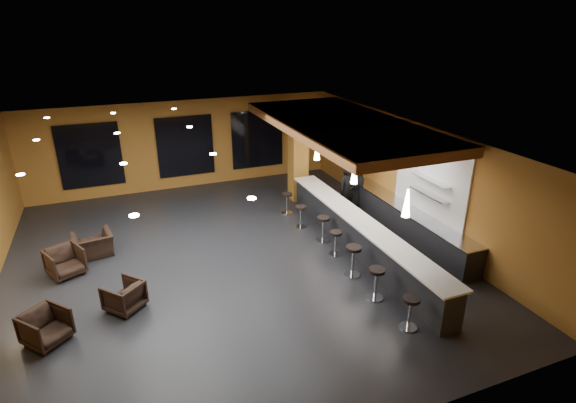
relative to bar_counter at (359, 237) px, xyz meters
name	(u,v)px	position (x,y,z in m)	size (l,w,h in m)	color
floor	(230,261)	(-3.65, 1.00, -0.55)	(12.00, 13.00, 0.10)	black
ceiling	(223,139)	(-3.65, 1.00, 3.05)	(12.00, 13.00, 0.10)	black
wall_back	(185,144)	(-3.65, 7.55, 1.25)	(12.00, 0.10, 3.50)	#996122
wall_front	(340,362)	(-3.65, -5.55, 1.25)	(12.00, 0.10, 3.50)	#996122
wall_right	(412,176)	(2.40, 1.00, 1.25)	(0.10, 13.00, 3.50)	#996122
wood_soffit	(342,125)	(0.35, 2.00, 2.86)	(3.60, 8.00, 0.28)	brown
window_left	(90,156)	(-7.15, 7.44, 1.20)	(2.20, 0.06, 2.40)	black
window_center	(185,146)	(-3.65, 7.44, 1.20)	(2.20, 0.06, 2.40)	black
window_right	(257,139)	(-0.65, 7.44, 1.20)	(2.20, 0.06, 2.40)	black
tile_backsplash	(430,179)	(2.31, 0.00, 1.50)	(0.06, 3.20, 2.40)	white
bar_counter	(359,237)	(0.00, 0.00, 0.00)	(0.60, 8.00, 1.00)	black
bar_top	(361,221)	(0.00, 0.00, 0.52)	(0.78, 8.10, 0.05)	silver
prep_counter	(406,222)	(2.00, 0.50, -0.07)	(0.70, 6.00, 0.86)	black
prep_top	(408,208)	(2.00, 0.50, 0.39)	(0.72, 6.00, 0.03)	silver
wall_shelf_lower	(429,194)	(2.17, -0.20, 1.10)	(0.30, 1.50, 0.03)	silver
wall_shelf_upper	(431,180)	(2.17, -0.20, 1.55)	(0.30, 1.50, 0.03)	silver
column	(298,154)	(0.00, 4.60, 1.25)	(0.60, 0.60, 3.50)	#9C6623
pendant_0	(407,203)	(0.00, -2.00, 1.85)	(0.20, 0.20, 0.70)	white
pendant_1	(354,172)	(0.00, 0.50, 1.85)	(0.20, 0.20, 0.70)	white
pendant_2	(317,150)	(0.00, 3.00, 1.85)	(0.20, 0.20, 0.70)	white
staff_a	(347,190)	(1.02, 2.64, 0.38)	(0.64, 0.42, 1.76)	black
staff_b	(348,189)	(1.30, 3.05, 0.25)	(0.73, 0.57, 1.49)	black
staff_c	(356,185)	(1.60, 3.04, 0.34)	(0.82, 0.53, 1.68)	black
armchair_a	(46,327)	(-8.18, -0.98, -0.12)	(0.80, 0.83, 0.75)	black
armchair_b	(124,296)	(-6.57, -0.36, -0.14)	(0.76, 0.79, 0.72)	black
armchair_c	(65,262)	(-7.94, 1.84, -0.11)	(0.83, 0.86, 0.78)	black
armchair_d	(93,245)	(-7.26, 2.70, -0.15)	(1.07, 0.94, 0.70)	black
bar_stool_0	(410,309)	(-0.74, -3.47, 0.01)	(0.40, 0.40, 0.79)	silver
bar_stool_1	(376,280)	(-0.82, -2.20, 0.03)	(0.42, 0.42, 0.83)	silver
bar_stool_2	(353,257)	(-0.81, -1.05, 0.05)	(0.44, 0.44, 0.86)	silver
bar_stool_3	(336,240)	(-0.72, 0.11, -0.02)	(0.38, 0.38, 0.75)	silver
bar_stool_4	(323,226)	(-0.67, 1.03, 0.02)	(0.41, 0.41, 0.82)	silver
bar_stool_5	(301,214)	(-0.92, 2.19, -0.02)	(0.38, 0.38, 0.76)	silver
bar_stool_6	(287,201)	(-0.91, 3.44, -0.02)	(0.38, 0.38, 0.75)	silver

